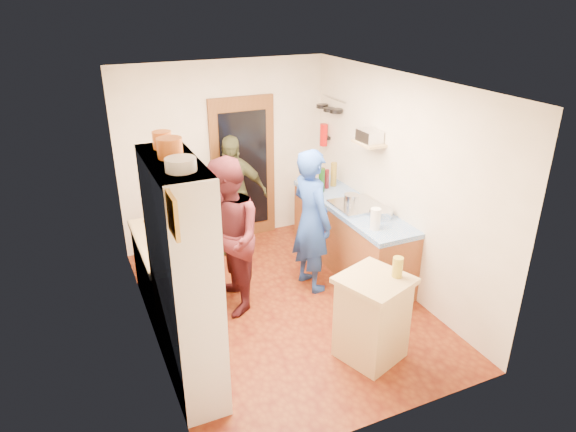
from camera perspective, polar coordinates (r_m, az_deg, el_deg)
floor at (r=6.20m, az=-0.60°, el=-9.86°), size 3.00×4.00×0.02m
ceiling at (r=5.23m, az=-0.72°, el=14.79°), size 3.00×4.00×0.02m
wall_back at (r=7.36m, az=-7.01°, el=6.84°), size 3.00×0.02×2.60m
wall_front at (r=4.03m, az=11.08°, el=-8.63°), size 3.00×0.02×2.60m
wall_left at (r=5.22m, az=-16.02°, el=-1.27°), size 0.02×4.00×2.60m
wall_right at (r=6.30m, az=12.04°, el=3.53°), size 0.02×4.00×2.60m
door_frame at (r=7.48m, az=-4.99°, el=5.18°), size 0.95×0.06×2.10m
door_glass at (r=7.45m, az=-4.90°, el=5.10°), size 0.70×0.02×1.70m
hutch_body at (r=4.63m, az=-11.51°, el=-6.92°), size 0.40×1.20×2.20m
hutch_top_shelf at (r=4.19m, az=-12.71°, el=5.88°), size 0.40×1.14×0.04m
plate_stack at (r=3.89m, az=-11.83°, el=5.64°), size 0.23×0.23×0.10m
orange_pot_a at (r=4.22m, az=-13.00°, el=7.39°), size 0.20×0.20×0.16m
orange_pot_b at (r=4.50m, az=-13.82°, el=8.23°), size 0.16×0.16×0.14m
left_counter_base at (r=6.05m, az=-12.91°, el=-6.63°), size 0.60×1.40×0.85m
left_counter_top at (r=5.84m, az=-13.31°, el=-2.82°), size 0.64×1.44×0.05m
toaster at (r=5.34m, az=-11.71°, el=-3.98°), size 0.26×0.22×0.17m
kettle at (r=5.72m, az=-13.75°, el=-2.23°), size 0.17×0.17×0.16m
orange_bowl at (r=5.92m, az=-12.84°, el=-1.65°), size 0.23×0.23×0.09m
chopping_board at (r=6.30m, az=-14.17°, el=-0.49°), size 0.34×0.29×0.02m
right_counter_base at (r=6.86m, az=6.90°, el=-2.38°), size 0.60×2.20×0.84m
right_counter_top at (r=6.68m, az=7.08°, el=1.09°), size 0.62×2.22×0.06m
hob at (r=6.57m, az=7.60°, el=1.15°), size 0.55×0.58×0.04m
pot_on_hob at (r=6.55m, az=7.05°, el=1.89°), size 0.19×0.19×0.12m
bottle_a at (r=6.98m, az=3.76°, el=4.00°), size 0.09×0.09×0.33m
bottle_b at (r=7.13m, az=4.33°, el=4.13°), size 0.08×0.08×0.27m
bottle_c at (r=7.21m, az=5.09°, el=4.64°), size 0.10×0.10×0.34m
paper_towel at (r=5.95m, az=9.68°, el=-0.33°), size 0.14×0.14×0.26m
mixing_bowl at (r=6.30m, az=10.28°, el=0.30°), size 0.34×0.34×0.11m
island_base at (r=5.26m, az=9.30°, el=-11.34°), size 0.70×0.70×0.86m
island_top at (r=5.01m, az=9.64°, el=-7.08°), size 0.79×0.79×0.05m
cutting_board at (r=5.00m, az=8.84°, el=-6.99°), size 0.42×0.38×0.02m
oil_jar at (r=5.02m, az=12.08°, el=-5.57°), size 0.13×0.13×0.20m
pan_rail at (r=7.31m, az=5.13°, el=12.86°), size 0.02×0.65×0.02m
pan_hang_a at (r=7.16m, az=5.36°, el=11.55°), size 0.18×0.18×0.05m
pan_hang_b at (r=7.33m, az=4.57°, el=11.72°), size 0.16×0.16×0.05m
pan_hang_c at (r=7.50m, az=3.83°, el=12.09°), size 0.17×0.17×0.05m
wall_shelf at (r=6.45m, az=8.99°, el=7.98°), size 0.26×0.42×0.03m
radio at (r=6.43m, az=9.04°, el=8.75°), size 0.22×0.30×0.15m
ext_bracket at (r=7.60m, az=4.38°, el=8.66°), size 0.06×0.10×0.04m
fire_extinguisher at (r=7.56m, az=3.99°, el=8.98°), size 0.11×0.11×0.32m
picture_frame at (r=3.51m, az=-12.70°, el=0.07°), size 0.03×0.25×0.30m
person_hob at (r=6.16m, az=3.02°, el=-0.54°), size 0.51×0.70×1.78m
person_left at (r=5.78m, az=-6.59°, el=-2.18°), size 0.70×0.89×1.82m
person_back at (r=7.11m, az=-6.20°, el=2.34°), size 1.06×0.66×1.69m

